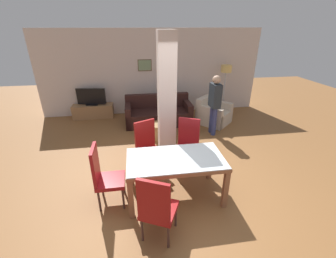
# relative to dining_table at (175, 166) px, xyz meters

# --- Properties ---
(ground_plane) EXTENTS (18.00, 18.00, 0.00)m
(ground_plane) POSITION_rel_dining_table_xyz_m (0.00, 0.00, -0.61)
(ground_plane) COLOR brown
(back_wall) EXTENTS (7.20, 0.09, 2.70)m
(back_wall) POSITION_rel_dining_table_xyz_m (-0.00, 4.34, 0.74)
(back_wall) COLOR beige
(back_wall) RESTS_ON ground_plane
(divider_pillar) EXTENTS (0.37, 0.40, 2.70)m
(divider_pillar) POSITION_rel_dining_table_xyz_m (0.07, 1.49, 0.74)
(divider_pillar) COLOR beige
(divider_pillar) RESTS_ON ground_plane
(dining_table) EXTENTS (1.61, 0.89, 0.78)m
(dining_table) POSITION_rel_dining_table_xyz_m (0.00, 0.00, 0.00)
(dining_table) COLOR brown
(dining_table) RESTS_ON ground_plane
(dining_chair_far_right) EXTENTS (0.61, 0.61, 1.08)m
(dining_chair_far_right) POSITION_rel_dining_table_xyz_m (0.40, 0.83, -0.04)
(dining_chair_far_right) COLOR maroon
(dining_chair_far_right) RESTS_ON ground_plane
(dining_chair_far_left) EXTENTS (0.61, 0.61, 1.08)m
(dining_chair_far_left) POSITION_rel_dining_table_xyz_m (-0.40, 0.84, -0.04)
(dining_chair_far_left) COLOR maroon
(dining_chair_far_left) RESTS_ON ground_plane
(dining_chair_head_left) EXTENTS (0.46, 0.46, 1.08)m
(dining_chair_head_left) POSITION_rel_dining_table_xyz_m (-1.17, 0.00, -0.04)
(dining_chair_head_left) COLOR maroon
(dining_chair_head_left) RESTS_ON ground_plane
(dining_chair_near_left) EXTENTS (0.61, 0.61, 1.08)m
(dining_chair_near_left) POSITION_rel_dining_table_xyz_m (-0.40, -0.84, -0.04)
(dining_chair_near_left) COLOR maroon
(dining_chair_near_left) RESTS_ON ground_plane
(sofa) EXTENTS (1.97, 0.89, 0.84)m
(sofa) POSITION_rel_dining_table_xyz_m (0.08, 3.31, -0.33)
(sofa) COLOR black
(sofa) RESTS_ON ground_plane
(armchair) EXTENTS (1.19, 1.19, 0.79)m
(armchair) POSITION_rel_dining_table_xyz_m (1.74, 3.07, -0.34)
(armchair) COLOR beige
(armchair) RESTS_ON ground_plane
(coffee_table) EXTENTS (0.58, 0.47, 0.42)m
(coffee_table) POSITION_rel_dining_table_xyz_m (0.06, 2.26, -0.40)
(coffee_table) COLOR olive
(coffee_table) RESTS_ON ground_plane
(bottle) EXTENTS (0.07, 0.07, 0.24)m
(bottle) POSITION_rel_dining_table_xyz_m (0.05, 2.34, -0.10)
(bottle) COLOR #194C23
(bottle) RESTS_ON coffee_table
(tv_stand) EXTENTS (1.27, 0.40, 0.44)m
(tv_stand) POSITION_rel_dining_table_xyz_m (-1.97, 4.06, -0.40)
(tv_stand) COLOR #956A43
(tv_stand) RESTS_ON ground_plane
(tv_screen) EXTENTS (0.91, 0.25, 0.54)m
(tv_screen) POSITION_rel_dining_table_xyz_m (-1.97, 4.06, 0.08)
(tv_screen) COLOR black
(tv_screen) RESTS_ON tv_stand
(floor_lamp) EXTENTS (0.34, 0.34, 1.61)m
(floor_lamp) POSITION_rel_dining_table_xyz_m (2.36, 3.88, 0.74)
(floor_lamp) COLOR #B7B7BC
(floor_lamp) RESTS_ON ground_plane
(standing_person) EXTENTS (0.24, 0.39, 1.62)m
(standing_person) POSITION_rel_dining_table_xyz_m (1.48, 2.33, 0.32)
(standing_person) COLOR navy
(standing_person) RESTS_ON ground_plane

